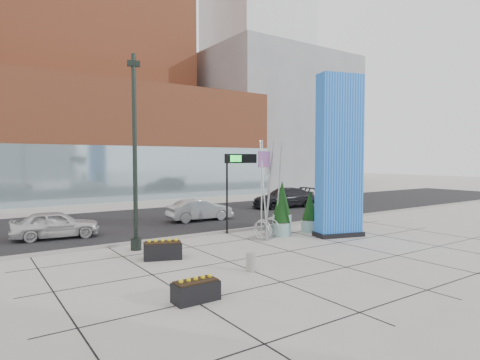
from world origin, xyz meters
TOP-DOWN VIEW (x-y plane):
  - ground at (0.00, 0.00)m, footprint 160.00×160.00m
  - street_asphalt at (0.00, 10.00)m, footprint 80.00×12.00m
  - curb_edge at (0.00, 4.00)m, footprint 80.00×0.30m
  - tower_podium at (1.00, 27.00)m, footprint 34.00×10.00m
  - tower_glass_front at (1.00, 22.20)m, footprint 34.00×0.60m
  - building_grey_parking at (26.00, 32.00)m, footprint 20.00×18.00m
  - building_pale_office at (36.00, 48.00)m, footprint 16.00×16.00m
  - blue_pylon at (5.18, 0.09)m, footprint 2.58×1.68m
  - lamp_post at (-4.16, 2.82)m, footprint 0.55×0.45m
  - public_art_sculpture at (2.17, 1.95)m, footprint 2.33×1.75m
  - concrete_bollard at (-2.06, -2.48)m, footprint 0.32×0.32m
  - overhead_street_sign at (1.70, 3.80)m, footprint 1.92×0.20m
  - round_planter_east at (4.88, 1.80)m, footprint 0.87×0.87m
  - round_planter_mid at (4.52, 3.60)m, footprint 1.05×1.05m
  - round_planter_west at (2.95, 1.80)m, footprint 0.94×0.94m
  - box_planter_north at (-3.85, 0.79)m, footprint 1.58×1.15m
  - box_planter_south at (-4.97, -3.98)m, footprint 1.24×0.63m
  - car_white_west at (-6.48, 7.34)m, footprint 4.12×2.14m
  - car_silver_mid at (1.89, 8.32)m, footprint 4.09×1.63m
  - car_dark_east at (10.62, 10.55)m, footprint 5.42×2.55m

SIDE VIEW (x-z plane):
  - ground at x=0.00m, z-range 0.00..0.00m
  - street_asphalt at x=0.00m, z-range 0.00..0.02m
  - curb_edge at x=0.00m, z-range 0.00..0.12m
  - box_planter_south at x=-4.97m, z-range -0.03..0.65m
  - concrete_bollard at x=-2.06m, z-range 0.00..0.63m
  - box_planter_north at x=-3.85m, z-range -0.03..0.75m
  - car_silver_mid at x=1.89m, z-range 0.00..1.32m
  - car_white_west at x=-6.48m, z-range 0.00..1.34m
  - car_dark_east at x=10.62m, z-range 0.00..1.53m
  - round_planter_east at x=4.88m, z-range -0.06..2.12m
  - round_planter_west at x=2.95m, z-range -0.06..2.29m
  - round_planter_mid at x=4.52m, z-range -0.07..2.55m
  - public_art_sculpture at x=2.17m, z-range -1.13..3.63m
  - tower_glass_front at x=1.00m, z-range 0.00..5.00m
  - lamp_post at x=-4.16m, z-range -0.74..7.39m
  - overhead_street_sign at x=1.70m, z-range 1.46..5.55m
  - blue_pylon at x=5.18m, z-range -0.13..7.80m
  - tower_podium at x=1.00m, z-range 0.00..11.00m
  - building_grey_parking at x=26.00m, z-range 0.00..18.00m
  - building_pale_office at x=36.00m, z-range 0.00..55.00m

